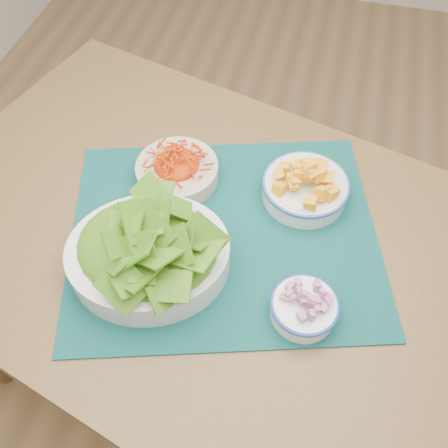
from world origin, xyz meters
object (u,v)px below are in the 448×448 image
carrot_bowl (177,168)px  lettuce_bowl (147,248)px  squash_bowl (306,183)px  table (204,257)px  placemat (224,234)px  onion_bowl (304,306)px

carrot_bowl → lettuce_bowl: lettuce_bowl is taller
carrot_bowl → lettuce_bowl: 0.23m
carrot_bowl → squash_bowl: size_ratio=0.92×
lettuce_bowl → table: bearing=36.6°
placemat → carrot_bowl: size_ratio=3.40×
table → squash_bowl: size_ratio=7.21×
carrot_bowl → onion_bowl: size_ratio=1.18×
carrot_bowl → onion_bowl: carrot_bowl is taller
placemat → lettuce_bowl: (-0.11, -0.11, 0.06)m
table → carrot_bowl: carrot_bowl is taller
squash_bowl → onion_bowl: size_ratio=1.29×
squash_bowl → table: bearing=-143.0°
squash_bowl → lettuce_bowl: 0.35m
placemat → carrot_bowl: (-0.13, 0.12, 0.03)m
table → placemat: size_ratio=2.32×
carrot_bowl → squash_bowl: squash_bowl is taller
lettuce_bowl → placemat: bearing=24.6°
placemat → carrot_bowl: 0.18m
onion_bowl → lettuce_bowl: bearing=174.4°
table → onion_bowl: size_ratio=9.28×
squash_bowl → lettuce_bowl: bearing=-136.5°
table → carrot_bowl: 0.20m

